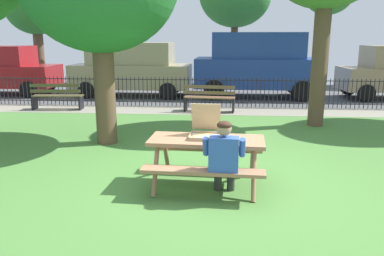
{
  "coord_description": "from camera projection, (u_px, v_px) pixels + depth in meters",
  "views": [
    {
      "loc": [
        0.16,
        -6.1,
        2.35
      ],
      "look_at": [
        -0.34,
        0.63,
        0.75
      ],
      "focal_mm": 36.63,
      "sensor_mm": 36.0,
      "label": 1
    }
  ],
  "objects": [
    {
      "name": "ground",
      "position": [
        212.0,
        156.0,
        7.88
      ],
      "size": [
        28.0,
        10.9,
        0.02
      ],
      "primitive_type": "cube",
      "color": "#4B7F38"
    },
    {
      "name": "cobblestone_walkway",
      "position": [
        215.0,
        111.0,
        12.49
      ],
      "size": [
        28.0,
        1.4,
        0.01
      ],
      "primitive_type": "cube",
      "color": "gray"
    },
    {
      "name": "street_asphalt",
      "position": [
        217.0,
        93.0,
        16.29
      ],
      "size": [
        28.0,
        6.43,
        0.01
      ],
      "primitive_type": "cube",
      "color": "#515154"
    },
    {
      "name": "picnic_table_foreground",
      "position": [
        207.0,
        149.0,
        6.19
      ],
      "size": [
        1.88,
        1.58,
        0.79
      ],
      "color": "#9D6F4F",
      "rests_on": "ground"
    },
    {
      "name": "pizza_box_open",
      "position": [
        205.0,
        131.0,
        6.25
      ],
      "size": [
        0.5,
        0.58,
        0.52
      ],
      "color": "tan",
      "rests_on": "picnic_table_foreground"
    },
    {
      "name": "pizza_slice_on_table",
      "position": [
        230.0,
        141.0,
        6.01
      ],
      "size": [
        0.23,
        0.3,
        0.02
      ],
      "color": "#F9D663",
      "rests_on": "picnic_table_foreground"
    },
    {
      "name": "adult_at_table",
      "position": [
        224.0,
        156.0,
        5.65
      ],
      "size": [
        0.62,
        0.61,
        1.19
      ],
      "color": "#2E2E2E",
      "rests_on": "ground"
    },
    {
      "name": "iron_fence_streetside",
      "position": [
        216.0,
        92.0,
        13.05
      ],
      "size": [
        22.16,
        0.03,
        0.99
      ],
      "color": "black",
      "rests_on": "ground"
    },
    {
      "name": "park_bench_left",
      "position": [
        57.0,
        97.0,
        12.62
      ],
      "size": [
        1.62,
        0.56,
        0.85
      ],
      "color": "brown",
      "rests_on": "ground"
    },
    {
      "name": "park_bench_center",
      "position": [
        209.0,
        99.0,
        12.27
      ],
      "size": [
        1.63,
        0.62,
        0.85
      ],
      "color": "brown",
      "rests_on": "ground"
    },
    {
      "name": "parked_car_left",
      "position": [
        1.0,
        69.0,
        15.79
      ],
      "size": [
        4.41,
        1.92,
        1.94
      ],
      "color": "maroon",
      "rests_on": "ground"
    },
    {
      "name": "parked_car_center",
      "position": [
        132.0,
        68.0,
        15.38
      ],
      "size": [
        4.65,
        2.05,
        2.08
      ],
      "color": "#968B64",
      "rests_on": "ground"
    },
    {
      "name": "parked_car_right",
      "position": [
        257.0,
        63.0,
        14.98
      ],
      "size": [
        4.76,
        2.2,
        2.46
      ],
      "color": "navy",
      "rests_on": "ground"
    },
    {
      "name": "far_tree_left",
      "position": [
        35.0,
        8.0,
        19.87
      ],
      "size": [
        3.02,
        3.02,
        5.1
      ],
      "color": "brown",
      "rests_on": "ground"
    }
  ]
}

